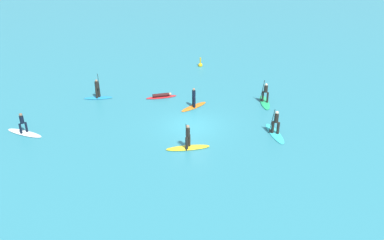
{
  "coord_description": "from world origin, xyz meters",
  "views": [
    {
      "loc": [
        11.46,
        -25.44,
        14.94
      ],
      "look_at": [
        0.0,
        0.0,
        0.5
      ],
      "focal_mm": 38.14,
      "sensor_mm": 36.0,
      "label": 1
    }
  ],
  "objects_px": {
    "surfer_on_blue_board": "(98,93)",
    "surfer_on_orange_board": "(194,103)",
    "surfer_on_white_board": "(24,130)",
    "surfer_on_green_board": "(265,99)",
    "surfer_on_teal_board": "(275,128)",
    "surfer_on_yellow_board": "(188,143)",
    "marker_buoy": "(200,65)",
    "surfer_on_red_board": "(161,96)"
  },
  "relations": [
    {
      "from": "surfer_on_blue_board",
      "to": "surfer_on_orange_board",
      "type": "xyz_separation_m",
      "value": [
        8.5,
        1.82,
        -0.1
      ]
    },
    {
      "from": "surfer_on_white_board",
      "to": "surfer_on_orange_board",
      "type": "distance_m",
      "value": 13.52
    },
    {
      "from": "surfer_on_green_board",
      "to": "surfer_on_blue_board",
      "type": "xyz_separation_m",
      "value": [
        -13.76,
        -5.14,
        0.13
      ]
    },
    {
      "from": "surfer_on_teal_board",
      "to": "surfer_on_green_board",
      "type": "height_order",
      "value": "surfer_on_green_board"
    },
    {
      "from": "surfer_on_yellow_board",
      "to": "marker_buoy",
      "type": "height_order",
      "value": "surfer_on_yellow_board"
    },
    {
      "from": "surfer_on_white_board",
      "to": "surfer_on_green_board",
      "type": "bearing_deg",
      "value": 39.33
    },
    {
      "from": "surfer_on_red_board",
      "to": "marker_buoy",
      "type": "height_order",
      "value": "marker_buoy"
    },
    {
      "from": "surfer_on_red_board",
      "to": "surfer_on_yellow_board",
      "type": "bearing_deg",
      "value": -88.71
    },
    {
      "from": "surfer_on_red_board",
      "to": "marker_buoy",
      "type": "relative_size",
      "value": 2.34
    },
    {
      "from": "surfer_on_green_board",
      "to": "surfer_on_blue_board",
      "type": "distance_m",
      "value": 14.69
    },
    {
      "from": "surfer_on_teal_board",
      "to": "surfer_on_green_board",
      "type": "distance_m",
      "value": 5.52
    },
    {
      "from": "surfer_on_orange_board",
      "to": "marker_buoy",
      "type": "height_order",
      "value": "surfer_on_orange_board"
    },
    {
      "from": "surfer_on_teal_board",
      "to": "surfer_on_red_board",
      "type": "relative_size",
      "value": 1.2
    },
    {
      "from": "surfer_on_blue_board",
      "to": "surfer_on_orange_board",
      "type": "distance_m",
      "value": 8.7
    },
    {
      "from": "surfer_on_white_board",
      "to": "surfer_on_orange_board",
      "type": "xyz_separation_m",
      "value": [
        9.7,
        9.42,
        0.08
      ]
    },
    {
      "from": "surfer_on_green_board",
      "to": "surfer_on_yellow_board",
      "type": "height_order",
      "value": "surfer_on_green_board"
    },
    {
      "from": "surfer_on_white_board",
      "to": "surfer_on_red_board",
      "type": "height_order",
      "value": "surfer_on_white_board"
    },
    {
      "from": "surfer_on_yellow_board",
      "to": "surfer_on_orange_board",
      "type": "bearing_deg",
      "value": -102.98
    },
    {
      "from": "surfer_on_teal_board",
      "to": "marker_buoy",
      "type": "relative_size",
      "value": 2.82
    },
    {
      "from": "surfer_on_orange_board",
      "to": "surfer_on_red_board",
      "type": "xyz_separation_m",
      "value": [
        -3.45,
        0.65,
        -0.28
      ]
    },
    {
      "from": "surfer_on_white_board",
      "to": "surfer_on_blue_board",
      "type": "relative_size",
      "value": 1.28
    },
    {
      "from": "surfer_on_yellow_board",
      "to": "marker_buoy",
      "type": "relative_size",
      "value": 2.75
    },
    {
      "from": "surfer_on_teal_board",
      "to": "surfer_on_green_board",
      "type": "xyz_separation_m",
      "value": [
        -2.16,
        5.08,
        -0.08
      ]
    },
    {
      "from": "surfer_on_yellow_board",
      "to": "surfer_on_white_board",
      "type": "bearing_deg",
      "value": -19.07
    },
    {
      "from": "marker_buoy",
      "to": "surfer_on_white_board",
      "type": "bearing_deg",
      "value": -108.04
    },
    {
      "from": "surfer_on_teal_board",
      "to": "surfer_on_red_board",
      "type": "distance_m",
      "value": 11.13
    },
    {
      "from": "surfer_on_green_board",
      "to": "marker_buoy",
      "type": "height_order",
      "value": "surfer_on_green_board"
    },
    {
      "from": "surfer_on_blue_board",
      "to": "surfer_on_red_board",
      "type": "height_order",
      "value": "surfer_on_blue_board"
    },
    {
      "from": "surfer_on_white_board",
      "to": "surfer_on_blue_board",
      "type": "xyz_separation_m",
      "value": [
        1.19,
        7.6,
        0.18
      ]
    },
    {
      "from": "surfer_on_white_board",
      "to": "surfer_on_green_board",
      "type": "distance_m",
      "value": 19.65
    },
    {
      "from": "surfer_on_blue_board",
      "to": "surfer_on_orange_board",
      "type": "relative_size",
      "value": 0.88
    },
    {
      "from": "surfer_on_white_board",
      "to": "surfer_on_orange_board",
      "type": "bearing_deg",
      "value": 43.07
    },
    {
      "from": "surfer_on_white_board",
      "to": "marker_buoy",
      "type": "height_order",
      "value": "surfer_on_white_board"
    },
    {
      "from": "surfer_on_red_board",
      "to": "surfer_on_blue_board",
      "type": "bearing_deg",
      "value": 167.56
    },
    {
      "from": "surfer_on_teal_board",
      "to": "surfer_on_white_board",
      "type": "bearing_deg",
      "value": 78.79
    },
    {
      "from": "marker_buoy",
      "to": "surfer_on_yellow_board",
      "type": "bearing_deg",
      "value": -69.75
    },
    {
      "from": "surfer_on_red_board",
      "to": "surfer_on_green_board",
      "type": "bearing_deg",
      "value": -21.47
    },
    {
      "from": "surfer_on_white_board",
      "to": "surfer_on_red_board",
      "type": "relative_size",
      "value": 1.25
    },
    {
      "from": "surfer_on_green_board",
      "to": "surfer_on_orange_board",
      "type": "relative_size",
      "value": 1.08
    },
    {
      "from": "surfer_on_yellow_board",
      "to": "surfer_on_red_board",
      "type": "height_order",
      "value": "surfer_on_yellow_board"
    },
    {
      "from": "surfer_on_red_board",
      "to": "surfer_on_orange_board",
      "type": "bearing_deg",
      "value": -49.25
    },
    {
      "from": "surfer_on_teal_board",
      "to": "surfer_on_orange_board",
      "type": "xyz_separation_m",
      "value": [
        -7.41,
        1.75,
        -0.05
      ]
    }
  ]
}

